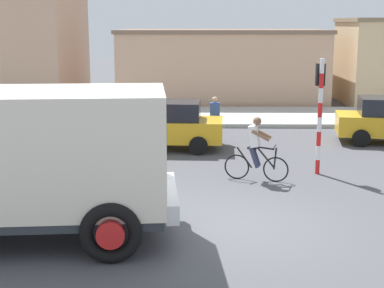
# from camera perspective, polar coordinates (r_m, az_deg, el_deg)

# --- Properties ---
(ground_plane) EXTENTS (120.00, 120.00, 0.00)m
(ground_plane) POSITION_cam_1_polar(r_m,az_deg,el_deg) (12.13, 3.64, -8.02)
(ground_plane) COLOR #4C4C51
(sidewalk_far) EXTENTS (80.00, 5.00, 0.16)m
(sidewalk_far) POSITION_cam_1_polar(r_m,az_deg,el_deg) (25.58, 2.22, 2.77)
(sidewalk_far) COLOR #ADADA8
(sidewalk_far) RESTS_ON ground
(truck_foreground) EXTENTS (5.62, 3.19, 2.90)m
(truck_foreground) POSITION_cam_1_polar(r_m,az_deg,el_deg) (11.30, -15.85, -1.12)
(truck_foreground) COLOR silver
(truck_foreground) RESTS_ON ground
(cyclist) EXTENTS (1.68, 0.62, 1.72)m
(cyclist) POSITION_cam_1_polar(r_m,az_deg,el_deg) (15.31, 6.37, -0.49)
(cyclist) COLOR black
(cyclist) RESTS_ON ground
(traffic_light_pole) EXTENTS (0.24, 0.43, 3.20)m
(traffic_light_pole) POSITION_cam_1_polar(r_m,az_deg,el_deg) (16.16, 12.57, 4.29)
(traffic_light_pole) COLOR red
(traffic_light_pole) RESTS_ON ground
(car_white_mid) EXTENTS (4.06, 1.99, 1.60)m
(car_white_mid) POSITION_cam_1_polar(r_m,az_deg,el_deg) (19.14, -2.84, 1.91)
(car_white_mid) COLOR gold
(car_white_mid) RESTS_ON ground
(pedestrian_near_kerb) EXTENTS (0.34, 0.22, 1.62)m
(pedestrian_near_kerb) POSITION_cam_1_polar(r_m,az_deg,el_deg) (20.20, 2.27, 2.53)
(pedestrian_near_kerb) COLOR #2D334C
(pedestrian_near_kerb) RESTS_ON ground
(building_corner_left) EXTENTS (7.19, 8.15, 5.93)m
(building_corner_left) POSITION_cam_1_polar(r_m,az_deg,el_deg) (33.69, -17.45, 9.37)
(building_corner_left) COLOR tan
(building_corner_left) RESTS_ON ground
(building_mid_block) EXTENTS (10.80, 6.49, 3.81)m
(building_mid_block) POSITION_cam_1_polar(r_m,az_deg,el_deg) (31.29, 2.92, 7.80)
(building_mid_block) COLOR tan
(building_mid_block) RESTS_ON ground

